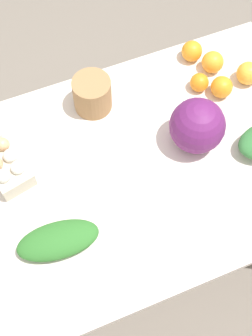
{
  "coord_description": "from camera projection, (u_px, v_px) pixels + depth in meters",
  "views": [
    {
      "loc": [
        0.26,
        0.64,
        2.11
      ],
      "look_at": [
        0.0,
        0.0,
        0.8
      ],
      "focal_mm": 50.0,
      "sensor_mm": 36.0,
      "label": 1
    }
  ],
  "objects": [
    {
      "name": "orange_3",
      "position": [
        213.0,
        62.0,
        1.66
      ],
      "size": [
        0.08,
        0.08,
        0.08
      ],
      "primitive_type": "sphere",
      "color": "orange",
      "rests_on": "dining_table"
    },
    {
      "name": "greens_bunch_dandelion",
      "position": [
        58.0,
        240.0,
        1.36
      ],
      "size": [
        0.26,
        0.14,
        0.06
      ],
      "primitive_type": "ellipsoid",
      "rotation": [
        0.0,
        0.0,
        6.17
      ],
      "color": "#2D6B28",
      "rests_on": "dining_table"
    },
    {
      "name": "paper_bag",
      "position": [
        92.0,
        94.0,
        1.56
      ],
      "size": [
        0.13,
        0.13,
        0.12
      ],
      "primitive_type": "cylinder",
      "color": "#997047",
      "rests_on": "dining_table"
    },
    {
      "name": "cabbage_purple",
      "position": [
        197.0,
        126.0,
        1.47
      ],
      "size": [
        0.18,
        0.18,
        0.18
      ],
      "primitive_type": "sphere",
      "color": "#601E5B",
      "rests_on": "dining_table"
    },
    {
      "name": "orange_4",
      "position": [
        222.0,
        87.0,
        1.61
      ],
      "size": [
        0.08,
        0.08,
        0.08
      ],
      "primitive_type": "sphere",
      "color": "orange",
      "rests_on": "dining_table"
    },
    {
      "name": "ground_plane",
      "position": [
        126.0,
        247.0,
        2.19
      ],
      "size": [
        8.0,
        8.0,
        0.0
      ],
      "primitive_type": "plane",
      "color": "#70665B"
    },
    {
      "name": "orange_2",
      "position": [
        248.0,
        73.0,
        1.63
      ],
      "size": [
        0.08,
        0.08,
        0.08
      ],
      "primitive_type": "sphere",
      "color": "#F9A833",
      "rests_on": "dining_table"
    },
    {
      "name": "orange_1",
      "position": [
        199.0,
        82.0,
        1.62
      ],
      "size": [
        0.07,
        0.07,
        0.07
      ],
      "primitive_type": "sphere",
      "color": "orange",
      "rests_on": "dining_table"
    },
    {
      "name": "dining_table",
      "position": [
        126.0,
        185.0,
        1.59
      ],
      "size": [
        1.38,
        0.83,
        0.78
      ],
      "color": "silver",
      "rests_on": "ground_plane"
    },
    {
      "name": "orange_0",
      "position": [
        192.0,
        51.0,
        1.68
      ],
      "size": [
        0.08,
        0.08,
        0.08
      ],
      "primitive_type": "sphere",
      "color": "orange",
      "rests_on": "dining_table"
    }
  ]
}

